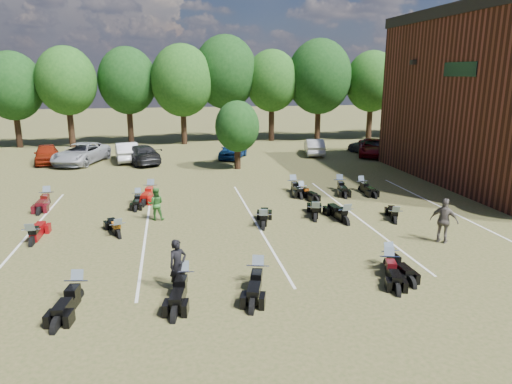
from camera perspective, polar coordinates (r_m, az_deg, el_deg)
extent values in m
plane|color=brown|center=(19.51, 10.33, -5.95)|extent=(160.00, 160.00, 0.00)
imported|color=maroon|center=(39.00, -24.70, 4.34)|extent=(2.61, 4.54, 1.46)
imported|color=silver|center=(37.78, -15.87, 4.88)|extent=(2.32, 4.82, 1.52)
imported|color=#989BA1|center=(37.85, -21.02, 4.52)|extent=(4.26, 6.18, 1.57)
imported|color=black|center=(36.52, -14.24, 4.61)|extent=(3.70, 5.37, 1.44)
imported|color=navy|center=(37.71, -2.88, 5.34)|extent=(3.15, 4.55, 1.44)
imported|color=beige|center=(39.60, 7.30, 5.64)|extent=(2.30, 4.41, 1.38)
imported|color=#5C0509|center=(40.01, 14.36, 5.41)|extent=(3.99, 5.54, 1.40)
imported|color=#35373A|center=(40.99, 14.02, 5.57)|extent=(3.14, 4.84, 1.30)
imported|color=black|center=(14.92, -9.74, -8.99)|extent=(0.74, 0.65, 1.69)
imported|color=#2D6927|center=(22.11, -12.41, -1.46)|extent=(0.80, 0.65, 1.57)
imported|color=#5E5651|center=(20.17, 22.46, -3.34)|extent=(1.11, 1.10, 1.88)
cube|color=black|center=(33.18, 19.04, 15.09)|extent=(0.30, 0.40, 0.30)
cube|color=black|center=(28.97, 24.11, 13.83)|extent=(0.06, 3.00, 0.80)
cylinder|color=black|center=(48.41, -27.96, 7.30)|extent=(0.58, 0.58, 4.08)
ellipsoid|color=#1E4C19|center=(48.18, -28.58, 12.35)|extent=(6.00, 6.00, 6.90)
cylinder|color=black|center=(47.17, -22.12, 7.77)|extent=(0.58, 0.58, 4.08)
ellipsoid|color=#1E4C19|center=(46.94, -22.63, 12.97)|extent=(6.00, 6.00, 6.90)
cylinder|color=black|center=(46.45, -16.02, 8.19)|extent=(0.57, 0.58, 4.08)
ellipsoid|color=#1E4C19|center=(46.21, -16.40, 13.47)|extent=(6.00, 6.00, 6.90)
cylinder|color=black|center=(46.26, -9.78, 8.51)|extent=(0.57, 0.58, 4.08)
ellipsoid|color=#1E4C19|center=(46.02, -10.02, 13.83)|extent=(6.00, 6.00, 6.90)
cylinder|color=black|center=(46.61, -3.56, 8.73)|extent=(0.58, 0.58, 4.08)
ellipsoid|color=#1E4C19|center=(46.37, -3.64, 14.02)|extent=(6.00, 6.00, 6.90)
cylinder|color=black|center=(47.49, 2.51, 8.86)|extent=(0.57, 0.58, 4.08)
ellipsoid|color=#1E4C19|center=(47.25, 2.57, 14.04)|extent=(6.00, 6.00, 6.90)
cylinder|color=black|center=(48.86, 8.30, 8.88)|extent=(0.57, 0.58, 4.08)
ellipsoid|color=#1E4C19|center=(48.63, 8.49, 13.92)|extent=(6.00, 6.00, 6.90)
cylinder|color=black|center=(50.69, 13.72, 8.82)|extent=(0.57, 0.58, 4.08)
ellipsoid|color=#1E4C19|center=(50.47, 14.02, 13.67)|extent=(6.00, 6.00, 6.90)
cylinder|color=black|center=(52.93, 18.73, 8.70)|extent=(0.58, 0.58, 4.08)
ellipsoid|color=#1E4C19|center=(52.72, 19.11, 13.34)|extent=(6.00, 6.00, 6.90)
cylinder|color=black|center=(55.54, 23.29, 8.53)|extent=(0.58, 0.58, 4.08)
ellipsoid|color=#1E4C19|center=(55.34, 23.74, 12.94)|extent=(6.00, 6.00, 6.90)
cylinder|color=black|center=(33.37, -2.32, 4.53)|extent=(0.24, 0.24, 1.90)
sphere|color=#1E4C19|center=(33.06, -2.36, 8.20)|extent=(3.20, 3.20, 3.20)
cube|color=silver|center=(22.03, -26.67, -4.89)|extent=(0.10, 14.00, 0.01)
cube|color=silver|center=(21.16, -13.54, -4.46)|extent=(0.10, 14.00, 0.01)
cube|color=silver|center=(21.45, -0.06, -3.78)|extent=(0.10, 14.00, 0.01)
cube|color=silver|center=(22.86, 12.37, -2.96)|extent=(0.10, 14.00, 0.01)
cube|color=silver|center=(25.20, 22.92, -2.16)|extent=(0.10, 14.00, 0.01)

